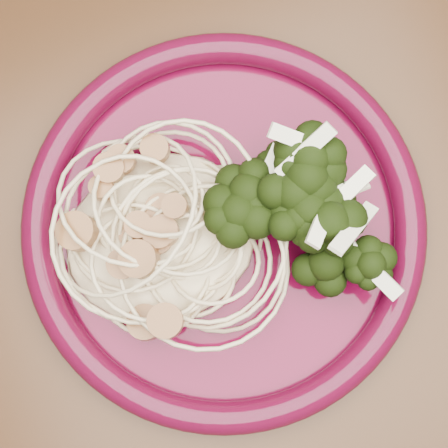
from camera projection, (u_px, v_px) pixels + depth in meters
name	position (u px, v px, depth m)	size (l,w,h in m)	color
dining_table	(298.00, 284.00, 0.58)	(1.20, 0.80, 0.75)	#472814
dinner_plate	(224.00, 226.00, 0.48)	(0.37, 0.37, 0.03)	#510520
spaghetti_pile	(160.00, 235.00, 0.47)	(0.15, 0.13, 0.03)	beige
scallop_cluster	(155.00, 228.00, 0.43)	(0.13, 0.13, 0.04)	#A17144
broccoli_pile	(303.00, 206.00, 0.46)	(0.10, 0.17, 0.06)	black
onion_garnish	(310.00, 196.00, 0.42)	(0.07, 0.11, 0.06)	white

